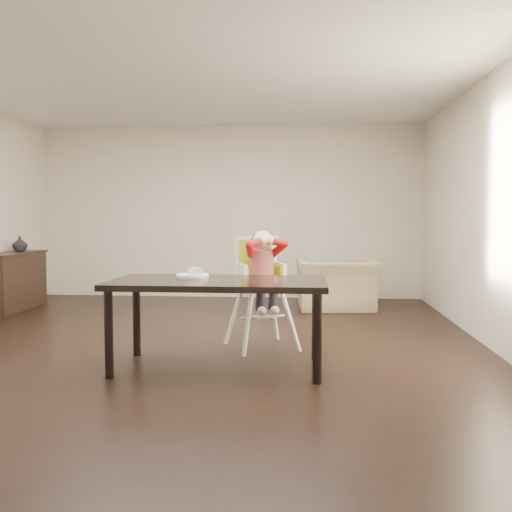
{
  "coord_description": "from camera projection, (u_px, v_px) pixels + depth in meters",
  "views": [
    {
      "loc": [
        1.22,
        -5.44,
        1.28
      ],
      "look_at": [
        0.76,
        -0.24,
        0.92
      ],
      "focal_mm": 40.0,
      "sensor_mm": 36.0,
      "label": 1
    }
  ],
  "objects": [
    {
      "name": "high_chair",
      "position": [
        261.0,
        265.0,
        5.55
      ],
      "size": [
        0.63,
        0.63,
        1.14
      ],
      "rotation": [
        0.0,
        0.0,
        0.43
      ],
      "color": "white",
      "rests_on": "ground"
    },
    {
      "name": "vase",
      "position": [
        20.0,
        244.0,
        7.98
      ],
      "size": [
        0.24,
        0.25,
        0.2
      ],
      "primitive_type": "imported",
      "rotation": [
        0.0,
        0.0,
        0.18
      ],
      "color": "#99999E",
      "rests_on": "sideboard"
    },
    {
      "name": "armchair",
      "position": [
        337.0,
        276.0,
        7.82
      ],
      "size": [
        1.12,
        0.77,
        0.93
      ],
      "primitive_type": "imported",
      "rotation": [
        0.0,
        0.0,
        3.21
      ],
      "color": "tan",
      "rests_on": "ground"
    },
    {
      "name": "plate",
      "position": [
        193.0,
        274.0,
        4.96
      ],
      "size": [
        0.32,
        0.32,
        0.08
      ],
      "rotation": [
        0.0,
        0.0,
        -0.15
      ],
      "color": "white",
      "rests_on": "dining_table"
    },
    {
      "name": "ground",
      "position": [
        181.0,
        347.0,
        5.6
      ],
      "size": [
        7.0,
        7.0,
        0.0
      ],
      "primitive_type": "plane",
      "color": "black",
      "rests_on": "ground"
    },
    {
      "name": "sideboard",
      "position": [
        13.0,
        281.0,
        7.79
      ],
      "size": [
        0.44,
        1.26,
        0.79
      ],
      "color": "black",
      "rests_on": "ground"
    },
    {
      "name": "room_walls",
      "position": [
        179.0,
        157.0,
        5.47
      ],
      "size": [
        6.02,
        7.02,
        2.71
      ],
      "color": "beige",
      "rests_on": "ground"
    },
    {
      "name": "dining_table",
      "position": [
        219.0,
        289.0,
        4.77
      ],
      "size": [
        1.8,
        0.9,
        0.75
      ],
      "color": "black",
      "rests_on": "ground"
    }
  ]
}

